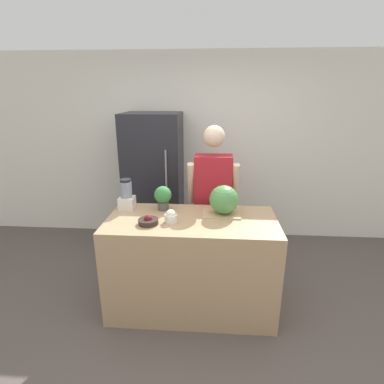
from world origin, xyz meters
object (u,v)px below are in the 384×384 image
(watermelon, at_px, (224,200))
(bowl_cherries, at_px, (148,221))
(refrigerator, at_px, (154,182))
(bowl_cream, at_px, (171,217))
(potted_plant, at_px, (163,197))
(blender, at_px, (127,196))
(person, at_px, (213,202))

(watermelon, bearing_deg, bowl_cherries, -158.18)
(refrigerator, relative_size, bowl_cream, 15.13)
(potted_plant, bearing_deg, bowl_cherries, -102.18)
(refrigerator, bearing_deg, watermelon, -52.89)
(bowl_cherries, bearing_deg, watermelon, 21.82)
(refrigerator, xyz_separation_m, watermelon, (0.90, -1.19, 0.19))
(blender, distance_m, potted_plant, 0.37)
(person, xyz_separation_m, bowl_cherries, (-0.57, -0.73, 0.07))
(watermelon, height_order, potted_plant, watermelon)
(bowl_cream, bearing_deg, bowl_cherries, -164.78)
(potted_plant, bearing_deg, person, 37.40)
(person, height_order, watermelon, person)
(refrigerator, xyz_separation_m, blender, (-0.06, -1.10, 0.17))
(person, bearing_deg, bowl_cherries, -127.90)
(person, xyz_separation_m, blender, (-0.86, -0.37, 0.17))
(watermelon, xyz_separation_m, bowl_cream, (-0.48, -0.22, -0.10))
(bowl_cream, bearing_deg, blender, 147.63)
(bowl_cherries, xyz_separation_m, blender, (-0.29, 0.36, 0.10))
(refrigerator, relative_size, potted_plant, 7.53)
(potted_plant, bearing_deg, refrigerator, 105.38)
(person, bearing_deg, potted_plant, -142.60)
(bowl_cream, relative_size, potted_plant, 0.50)
(person, relative_size, watermelon, 6.37)
(person, distance_m, watermelon, 0.51)
(bowl_cherries, distance_m, potted_plant, 0.38)
(watermelon, xyz_separation_m, bowl_cherries, (-0.67, -0.27, -0.12))
(watermelon, bearing_deg, person, 102.79)
(refrigerator, bearing_deg, blender, -93.34)
(blender, bearing_deg, person, 23.18)
(watermelon, relative_size, blender, 0.89)
(watermelon, relative_size, bowl_cherries, 1.52)
(bowl_cream, height_order, blender, blender)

